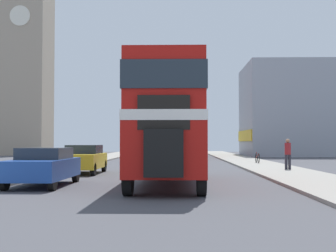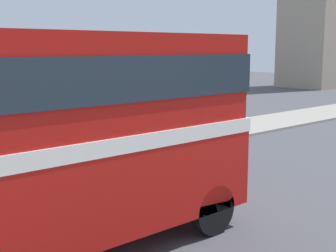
{
  "view_description": "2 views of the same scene",
  "coord_description": "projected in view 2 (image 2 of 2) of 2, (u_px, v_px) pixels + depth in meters",
  "views": [
    {
      "loc": [
        1.19,
        -20.12,
        1.62
      ],
      "look_at": [
        0.74,
        -1.82,
        2.26
      ],
      "focal_mm": 50.0,
      "sensor_mm": 36.0,
      "label": 1
    },
    {
      "loc": [
        8.69,
        -5.23,
        4.16
      ],
      "look_at": [
        0.0,
        2.47,
        2.21
      ],
      "focal_mm": 50.0,
      "sensor_mm": 36.0,
      "label": 2
    }
  ],
  "objects": [
    {
      "name": "ground_plane",
      "position": [
        86.0,
        235.0,
        10.52
      ],
      "size": [
        120.0,
        120.0,
        0.0
      ],
      "primitive_type": "plane",
      "color": "#47474C"
    },
    {
      "name": "double_decker_bus",
      "position": [
        15.0,
        133.0,
        8.33
      ],
      "size": [
        2.53,
        10.26,
        4.44
      ],
      "color": "#B2140F",
      "rests_on": "ground_plane"
    },
    {
      "name": "car_parked_mid",
      "position": [
        130.0,
        149.0,
        15.84
      ],
      "size": [
        1.79,
        4.13,
        1.48
      ],
      "color": "gold",
      "rests_on": "ground_plane"
    }
  ]
}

